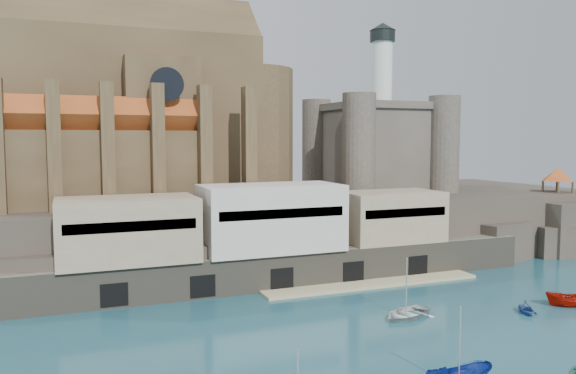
{
  "coord_description": "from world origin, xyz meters",
  "views": [
    {
      "loc": [
        -34.47,
        -44.43,
        18.86
      ],
      "look_at": [
        -4.26,
        32.0,
        11.85
      ],
      "focal_mm": 35.0,
      "sensor_mm": 36.0,
      "label": 1
    }
  ],
  "objects": [
    {
      "name": "church",
      "position": [
        -24.13,
        41.85,
        22.13
      ],
      "size": [
        47.0,
        25.93,
        30.51
      ],
      "color": "#463621",
      "rests_on": "promontory"
    },
    {
      "name": "boat_7",
      "position": [
        11.46,
        1.44,
        0.0
      ],
      "size": [
        3.25,
        2.61,
        3.27
      ],
      "primitive_type": "imported",
      "rotation": [
        0.0,
        0.0,
        5.92
      ],
      "color": "navy",
      "rests_on": "ground"
    },
    {
      "name": "rock_outcrop",
      "position": [
        42.0,
        25.84,
        4.02
      ],
      "size": [
        14.5,
        10.5,
        8.7
      ],
      "color": "#2C2621",
      "rests_on": "ground"
    },
    {
      "name": "promontory",
      "position": [
        -0.19,
        39.37,
        4.92
      ],
      "size": [
        100.0,
        36.0,
        10.0
      ],
      "color": "#2C2621",
      "rests_on": "ground"
    },
    {
      "name": "boat_6",
      "position": [
        -1.34,
        5.19,
        0.0
      ],
      "size": [
        2.92,
        4.75,
        6.42
      ],
      "primitive_type": "imported",
      "rotation": [
        0.0,
        0.0,
        5.09
      ],
      "color": "silver",
      "rests_on": "ground"
    },
    {
      "name": "pavilion",
      "position": [
        42.0,
        26.0,
        12.73
      ],
      "size": [
        6.4,
        6.4,
        5.4
      ],
      "color": "#463621",
      "rests_on": "rock_outcrop"
    },
    {
      "name": "ground",
      "position": [
        0.0,
        0.0,
        0.0
      ],
      "size": [
        300.0,
        300.0,
        0.0
      ],
      "primitive_type": "plane",
      "color": "#194754",
      "rests_on": "ground"
    },
    {
      "name": "quay",
      "position": [
        -10.19,
        23.07,
        6.07
      ],
      "size": [
        70.0,
        12.0,
        13.05
      ],
      "color": "#5F5A4C",
      "rests_on": "ground"
    },
    {
      "name": "boat_5",
      "position": [
        17.84,
        1.55,
        0.0
      ],
      "size": [
        2.64,
        2.61,
        5.21
      ],
      "primitive_type": "imported",
      "rotation": [
        0.0,
        0.0,
        4.29
      ],
      "color": "#991002",
      "rests_on": "ground"
    },
    {
      "name": "castle_keep",
      "position": [
        16.08,
        41.08,
        18.31
      ],
      "size": [
        21.2,
        21.2,
        29.3
      ],
      "color": "#464037",
      "rests_on": "promontory"
    }
  ]
}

